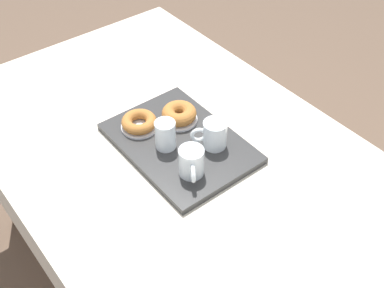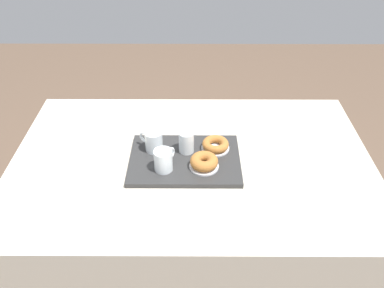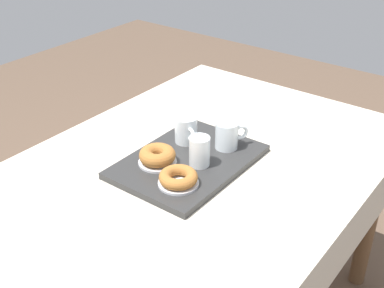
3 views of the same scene
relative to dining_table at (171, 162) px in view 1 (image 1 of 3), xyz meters
The scene contains 10 objects.
ground_plane 0.65m from the dining_table, ahead, with size 6.00×6.00×0.00m, color brown.
dining_table is the anchor object (origin of this frame).
serving_tray 0.10m from the dining_table, 31.06° to the left, with size 0.45×0.32×0.02m, color #2D2D2D.
tea_mug_left 0.22m from the dining_table, 13.86° to the right, with size 0.10×0.08×0.09m.
tea_mug_right 0.20m from the dining_table, 38.47° to the left, with size 0.08×0.10×0.09m.
water_glass_near 0.15m from the dining_table, 54.04° to the right, with size 0.06×0.06×0.09m.
donut_plate_left 0.14m from the dining_table, 123.27° to the left, with size 0.12×0.12×0.01m, color silver.
sugar_donut_left 0.16m from the dining_table, 123.27° to the left, with size 0.11×0.11×0.04m, color #A3662D.
donut_plate_right 0.15m from the dining_table, 155.27° to the right, with size 0.12×0.12×0.01m, color silver.
sugar_donut_right 0.17m from the dining_table, 155.27° to the right, with size 0.11×0.11×0.03m, color #A3662D.
Camera 1 is at (0.91, -0.63, 1.77)m, focal length 45.14 mm.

